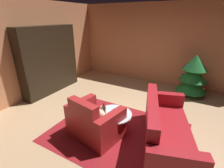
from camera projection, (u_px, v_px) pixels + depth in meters
name	position (u px, v px, depth m)	size (l,w,h in m)	color
ground_plane	(121.00, 124.00, 3.72)	(7.10, 7.10, 0.00)	tan
wall_back	(160.00, 45.00, 5.62)	(6.02, 0.06, 2.70)	#CD8053
wall_left	(25.00, 52.00, 4.54)	(0.06, 6.03, 2.70)	#CD8053
area_rug	(118.00, 132.00, 3.45)	(2.67, 2.10, 0.01)	maroon
bookshelf_unit	(53.00, 60.00, 5.13)	(0.37, 1.95, 2.01)	black
armchair_red	(94.00, 122.00, 3.25)	(1.12, 0.92, 0.87)	maroon
couch_red	(164.00, 131.00, 3.01)	(1.32, 2.08, 0.90)	maroon
coffee_table	(114.00, 115.00, 3.35)	(0.73, 0.73, 0.43)	black
book_stack_on_table	(116.00, 112.00, 3.35)	(0.19, 0.16, 0.06)	#E3CA49
bottle_on_table	(104.00, 109.00, 3.31)	(0.07, 0.07, 0.23)	#4F241F
decorated_tree	(193.00, 75.00, 4.85)	(0.87, 0.87, 1.26)	brown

